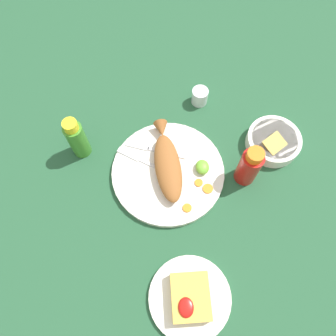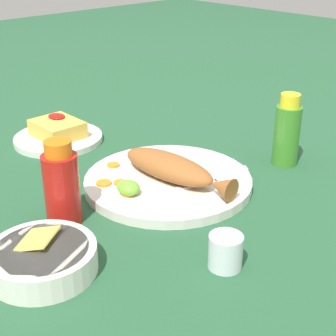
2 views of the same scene
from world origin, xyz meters
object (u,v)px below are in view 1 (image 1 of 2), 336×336
(hot_sauce_bottle_red, at_px, (249,166))
(guacamole_bowl, at_px, (273,141))
(fork_near, at_px, (142,160))
(hot_sauce_bottle_green, at_px, (77,139))
(main_plate, at_px, (168,172))
(fried_fish, at_px, (167,163))
(side_plate_fries, at_px, (190,298))
(salt_cup, at_px, (200,97))
(fork_far, at_px, (152,149))

(hot_sauce_bottle_red, distance_m, guacamole_bowl, 0.15)
(fork_near, xyz_separation_m, hot_sauce_bottle_green, (-0.05, -0.18, 0.05))
(main_plate, distance_m, hot_sauce_bottle_red, 0.23)
(main_plate, height_order, fried_fish, fried_fish)
(hot_sauce_bottle_red, bearing_deg, side_plate_fries, -30.64)
(fork_near, bearing_deg, fried_fish, -167.33)
(main_plate, height_order, salt_cup, salt_cup)
(fried_fish, distance_m, hot_sauce_bottle_red, 0.22)
(fork_near, xyz_separation_m, hot_sauce_bottle_red, (0.06, 0.29, 0.05))
(fork_far, bearing_deg, fried_fish, 143.98)
(hot_sauce_bottle_red, bearing_deg, hot_sauce_bottle_green, -103.89)
(fork_near, distance_m, hot_sauce_bottle_red, 0.30)
(fork_far, xyz_separation_m, hot_sauce_bottle_green, (-0.02, -0.21, 0.05))
(main_plate, distance_m, salt_cup, 0.27)
(guacamole_bowl, bearing_deg, main_plate, -76.93)
(fried_fish, bearing_deg, fork_far, -150.08)
(fried_fish, relative_size, hot_sauce_bottle_green, 1.68)
(fried_fish, bearing_deg, main_plate, 0.00)
(fork_far, relative_size, hot_sauce_bottle_red, 1.22)
(fork_far, height_order, side_plate_fries, fork_far)
(fork_near, relative_size, salt_cup, 3.16)
(fork_far, bearing_deg, guacamole_bowl, -160.91)
(main_plate, relative_size, hot_sauce_bottle_green, 2.12)
(fork_near, distance_m, fork_far, 0.05)
(side_plate_fries, bearing_deg, fork_near, -164.49)
(fork_near, height_order, hot_sauce_bottle_red, hot_sauce_bottle_red)
(fried_fish, bearing_deg, hot_sauce_bottle_green, -112.95)
(fork_near, height_order, side_plate_fries, fork_near)
(guacamole_bowl, bearing_deg, fried_fish, -79.19)
(main_plate, xyz_separation_m, fork_far, (-0.07, -0.04, 0.01))
(main_plate, bearing_deg, fork_far, -149.26)
(fried_fish, distance_m, side_plate_fries, 0.35)
(fork_far, bearing_deg, side_plate_fries, 119.11)
(side_plate_fries, height_order, guacamole_bowl, guacamole_bowl)
(fork_near, height_order, hot_sauce_bottle_green, hot_sauce_bottle_green)
(fried_fish, distance_m, salt_cup, 0.26)
(fork_far, distance_m, guacamole_bowl, 0.36)
(fork_far, relative_size, hot_sauce_bottle_green, 1.18)
(fried_fish, xyz_separation_m, side_plate_fries, (0.35, 0.03, -0.03))
(fork_far, xyz_separation_m, guacamole_bowl, (-0.00, 0.36, 0.00))
(main_plate, height_order, fork_near, fork_near)
(side_plate_fries, bearing_deg, guacamole_bowl, 145.26)
(fried_fish, relative_size, salt_cup, 4.90)
(fried_fish, height_order, side_plate_fries, fried_fish)
(hot_sauce_bottle_green, bearing_deg, main_plate, 69.70)
(hot_sauce_bottle_red, relative_size, side_plate_fries, 0.73)
(side_plate_fries, bearing_deg, hot_sauce_bottle_green, -146.91)
(main_plate, height_order, hot_sauce_bottle_red, hot_sauce_bottle_red)
(main_plate, distance_m, fork_near, 0.08)
(hot_sauce_bottle_red, height_order, hot_sauce_bottle_green, hot_sauce_bottle_green)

